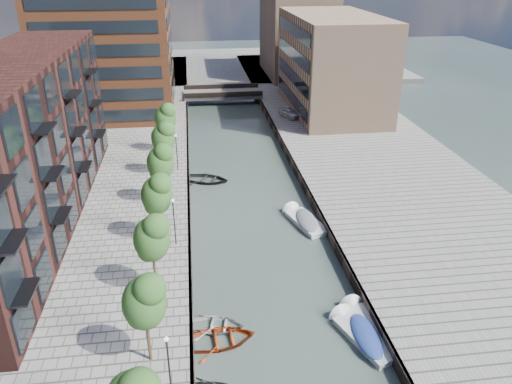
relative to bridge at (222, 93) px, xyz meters
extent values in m
plane|color=#38473F|center=(0.00, -32.00, -1.39)|extent=(300.00, 300.00, 0.00)
cube|color=gray|center=(16.00, -32.00, -0.89)|extent=(20.00, 140.00, 1.00)
cube|color=#332823|center=(-6.10, -32.00, -0.89)|extent=(0.25, 140.00, 1.00)
cube|color=#332823|center=(6.10, -32.00, -0.89)|extent=(0.25, 140.00, 1.00)
cube|color=gray|center=(0.00, 28.00, -0.89)|extent=(80.00, 40.00, 1.00)
cube|color=black|center=(-20.00, -42.00, 6.61)|extent=(8.00, 38.00, 14.00)
cube|color=brown|center=(-17.00, -7.00, 14.61)|extent=(18.00, 18.00, 30.00)
cube|color=tan|center=(16.00, -10.00, 6.61)|extent=(12.00, 25.00, 14.00)
cube|color=tan|center=(16.00, 16.00, 7.61)|extent=(12.00, 20.00, 16.00)
cube|color=gray|center=(0.00, 0.00, -0.09)|extent=(13.00, 6.00, 0.60)
cube|color=#332823|center=(0.00, -2.80, 0.51)|extent=(13.00, 0.40, 0.80)
cube|color=#332823|center=(0.00, 2.80, 0.51)|extent=(13.00, 0.40, 0.80)
cylinder|color=#382619|center=(-8.50, -61.00, 1.21)|extent=(0.20, 0.20, 3.20)
ellipsoid|color=#26521E|center=(-8.50, -61.00, 3.93)|extent=(2.50, 2.50, 3.25)
cylinder|color=#382619|center=(-8.50, -54.00, 1.21)|extent=(0.20, 0.20, 3.20)
ellipsoid|color=#26521E|center=(-8.50, -54.00, 3.93)|extent=(2.50, 2.50, 3.25)
cylinder|color=#382619|center=(-8.50, -47.00, 1.21)|extent=(0.20, 0.20, 3.20)
ellipsoid|color=#26521E|center=(-8.50, -47.00, 3.93)|extent=(2.50, 2.50, 3.25)
cylinder|color=#382619|center=(-8.50, -40.00, 1.21)|extent=(0.20, 0.20, 3.20)
ellipsoid|color=#26521E|center=(-8.50, -40.00, 3.93)|extent=(2.50, 2.50, 3.25)
cylinder|color=#382619|center=(-8.50, -33.00, 1.21)|extent=(0.20, 0.20, 3.20)
ellipsoid|color=#26521E|center=(-8.50, -33.00, 3.93)|extent=(2.50, 2.50, 3.25)
cylinder|color=#382619|center=(-8.50, -26.00, 1.21)|extent=(0.20, 0.20, 3.20)
ellipsoid|color=#26521E|center=(-8.50, -26.00, 3.93)|extent=(2.50, 2.50, 3.25)
cylinder|color=black|center=(-7.20, -64.00, 1.61)|extent=(0.10, 0.10, 4.00)
sphere|color=#FFF2CC|center=(-7.20, -64.00, 3.61)|extent=(0.24, 0.24, 0.24)
cylinder|color=black|center=(-7.20, -48.00, 1.61)|extent=(0.10, 0.10, 4.00)
sphere|color=#FFF2CC|center=(-7.20, -48.00, 3.61)|extent=(0.24, 0.24, 0.24)
cylinder|color=black|center=(-7.20, -32.00, 1.61)|extent=(0.10, 0.10, 4.00)
sphere|color=#FFF2CC|center=(-7.20, -32.00, 3.61)|extent=(0.24, 0.24, 0.24)
imported|color=#A43811|center=(-4.28, -59.05, -1.39)|extent=(5.04, 3.85, 0.98)
imported|color=#B7B7B5|center=(-4.53, -57.61, -1.39)|extent=(4.42, 3.48, 0.83)
imported|color=black|center=(-4.14, -33.40, -1.39)|extent=(5.92, 5.07, 1.04)
cube|color=white|center=(5.33, -59.26, -1.34)|extent=(1.93, 4.73, 0.66)
cube|color=white|center=(5.33, -59.26, -0.99)|extent=(2.02, 4.84, 0.10)
cone|color=white|center=(5.22, -56.93, -1.29)|extent=(1.76, 0.99, 1.72)
cube|color=silver|center=(5.06, -60.18, -1.34)|extent=(3.32, 5.13, 0.68)
cube|color=silver|center=(5.06, -60.18, -0.97)|extent=(3.43, 5.26, 0.10)
cone|color=silver|center=(4.23, -57.92, -1.29)|extent=(1.99, 1.49, 1.78)
ellipsoid|color=navy|center=(5.06, -60.18, -0.92)|extent=(3.08, 4.70, 0.59)
cube|color=white|center=(4.67, -44.51, -1.34)|extent=(3.34, 5.43, 0.72)
cube|color=white|center=(4.67, -44.51, -0.95)|extent=(3.45, 5.56, 0.11)
cone|color=white|center=(3.90, -42.08, -1.28)|extent=(2.10, 1.52, 1.89)
ellipsoid|color=slate|center=(4.67, -44.51, -0.89)|extent=(3.10, 4.98, 0.62)
imported|color=silver|center=(8.98, -13.89, 0.30)|extent=(3.19, 4.37, 1.38)
camera|label=1|loc=(-5.24, -84.07, 21.19)|focal=35.00mm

